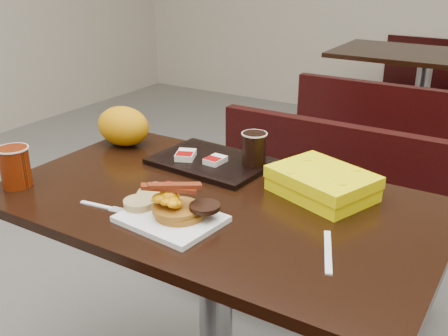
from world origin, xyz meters
The scene contains 23 objects.
table_near centered at (0.00, 0.00, 0.38)m, with size 1.20×0.70×0.75m, color black, non-canonical shape.
bench_near_n centered at (0.00, 0.70, 0.36)m, with size 1.00×0.46×0.72m, color black, non-canonical shape.
table_far centered at (0.00, 2.60, 0.38)m, with size 1.20×0.70×0.75m, color black, non-canonical shape.
bench_far_s centered at (0.00, 1.90, 0.36)m, with size 1.00×0.46×0.72m, color black, non-canonical shape.
bench_far_n centered at (0.00, 3.30, 0.36)m, with size 1.00×0.46×0.72m, color black, non-canonical shape.
platter centered at (-0.02, -0.17, 0.76)m, with size 0.24×0.19×0.01m, color white.
pancake_stack centered at (-0.01, -0.15, 0.78)m, with size 0.13×0.13×0.03m, color #A36C1B.
sausage_patty centered at (0.05, -0.13, 0.80)m, with size 0.08×0.08×0.01m, color black.
scrambled_eggs centered at (-0.03, -0.16, 0.81)m, with size 0.08×0.07×0.04m, color #FFC105.
bacon_strips centered at (-0.03, -0.16, 0.84)m, with size 0.14×0.06×0.01m, color #410B04, non-canonical shape.
muffin_bottom centered at (-0.13, -0.17, 0.77)m, with size 0.08×0.08×0.02m, color tan.
muffin_top centered at (-0.12, -0.12, 0.78)m, with size 0.08×0.08×0.02m, color tan.
coffee_cup_near centered at (-0.53, -0.22, 0.81)m, with size 0.08×0.08×0.12m, color #952205.
fork centered at (-0.25, -0.20, 0.75)m, with size 0.13×0.02×0.00m, color white, non-canonical shape.
knife centered at (0.36, -0.10, 0.75)m, with size 0.18×0.02×0.00m, color white.
condiment_syrup centered at (-0.04, 0.10, 0.75)m, with size 0.04×0.03×0.01m, color #AF1D07.
condiment_ketchup centered at (-0.15, 0.00, 0.76)m, with size 0.04×0.03×0.01m, color #8C0504.
tray centered at (-0.15, 0.21, 0.76)m, with size 0.36×0.25×0.02m, color black.
hashbrown_sleeve_left centered at (-0.22, 0.17, 0.78)m, with size 0.06×0.08×0.02m, color silver.
hashbrown_sleeve_right centered at (-0.12, 0.19, 0.78)m, with size 0.05×0.07×0.02m, color silver.
coffee_cup_far centered at (-0.01, 0.24, 0.82)m, with size 0.07×0.07×0.10m, color black.
clamshell centered at (0.24, 0.18, 0.79)m, with size 0.26×0.20×0.07m, color #F6E504.
paper_bag centered at (-0.50, 0.20, 0.82)m, with size 0.19×0.14×0.13m, color #CB8106.
Camera 1 is at (0.70, -1.09, 1.37)m, focal length 42.43 mm.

